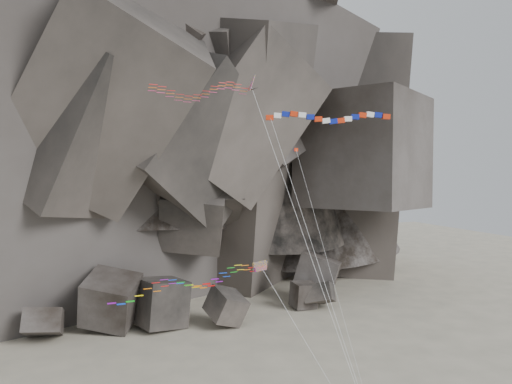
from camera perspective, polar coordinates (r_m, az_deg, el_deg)
name	(u,v)px	position (r m, az deg, el deg)	size (l,w,h in m)	color
headland	(126,84)	(113.82, -14.58, 11.85)	(110.00, 70.00, 84.00)	#4E4640
boulder_field	(143,309)	(78.02, -12.82, -12.93)	(77.62, 17.34, 9.56)	#47423F
delta_kite	(198,90)	(44.56, -6.69, 11.48)	(14.87, 15.49, 31.48)	red
banner_kite	(329,118)	(50.79, 8.30, 8.33)	(11.92, 17.62, 28.48)	red
parafoil_kite	(184,283)	(44.92, -8.26, -10.24)	(18.51, 14.49, 14.18)	#E5B40C
pennant_kite	(316,222)	(46.80, 6.89, -3.40)	(1.14, 16.83, 24.82)	red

